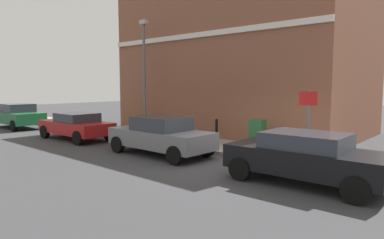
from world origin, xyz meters
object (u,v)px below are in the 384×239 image
Objects in this scene: car_black at (305,157)px; street_sign at (308,115)px; utility_cabinet at (257,136)px; lamppost at (144,72)px; car_red at (76,125)px; bollard_far_kerb at (170,130)px; car_green at (18,116)px; car_grey at (161,135)px; bollard_near_cabinet at (217,130)px.

street_sign reaches higher than car_black.
lamppost is at bearing 88.86° from utility_cabinet.
car_red is 4.95m from bollard_far_kerb.
street_sign is (-0.96, -2.36, 0.98)m from utility_cabinet.
street_sign is at bearing -173.33° from car_green.
lamppost reaches higher than car_grey.
utility_cabinet is at bearing -133.07° from car_grey.
bollard_far_kerb is 0.18× the size of lamppost.
lamppost is at bearing -17.49° from car_black.
car_red is at bearing 110.22° from bollard_far_kerb.
car_grey reaches higher than bollard_far_kerb.
car_black reaches higher than car_red.
lamppost is at bearing 83.13° from street_sign.
car_black reaches higher than bollard_far_kerb.
street_sign is at bearing -170.44° from car_red.
street_sign reaches higher than car_grey.
car_red is at bearing 115.39° from bollard_near_cabinet.
car_black is 0.98× the size of car_red.
car_green is at bearing -0.60° from car_red.
car_grey is 1.01× the size of car_red.
bollard_far_kerb is (1.66, 6.70, -0.03)m from car_black.
street_sign is at bearing -160.18° from car_grey.
car_black is 3.94× the size of bollard_far_kerb.
car_green is at bearing 109.79° from lamppost.
street_sign reaches higher than car_red.
car_grey is 12.43m from car_green.
car_black is at bearing -103.92° from bollard_far_kerb.
street_sign is (1.89, -17.34, 0.90)m from car_green.
car_grey reaches higher than car_black.
car_black is 1.02× the size of car_green.
bollard_far_kerb is at bearing 107.51° from utility_cabinet.
car_black is at bearing -158.68° from street_sign.
car_red is 6.88m from bollard_near_cabinet.
car_grey is (0.11, 5.63, 0.01)m from car_black.
car_grey is 4.06× the size of bollard_far_kerb.
car_red is 1.81× the size of street_sign.
car_grey is 1.84× the size of street_sign.
bollard_near_cabinet is at bearing -90.40° from lamppost.
lamppost reaches higher than street_sign.
bollard_near_cabinet is (2.79, -0.51, -0.04)m from car_grey.
car_black is 0.72× the size of lamppost.
car_green reaches higher than car_black.
car_black is 10.53m from lamppost.
lamppost reaches higher than car_black.
car_red is 3.62× the size of utility_cabinet.
car_grey is at bearing 109.43° from street_sign.
utility_cabinet reaches higher than car_red.
utility_cabinet reaches higher than bollard_far_kerb.
bollard_near_cabinet is at bearing 76.49° from street_sign.
car_red is 4.01× the size of bollard_near_cabinet.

